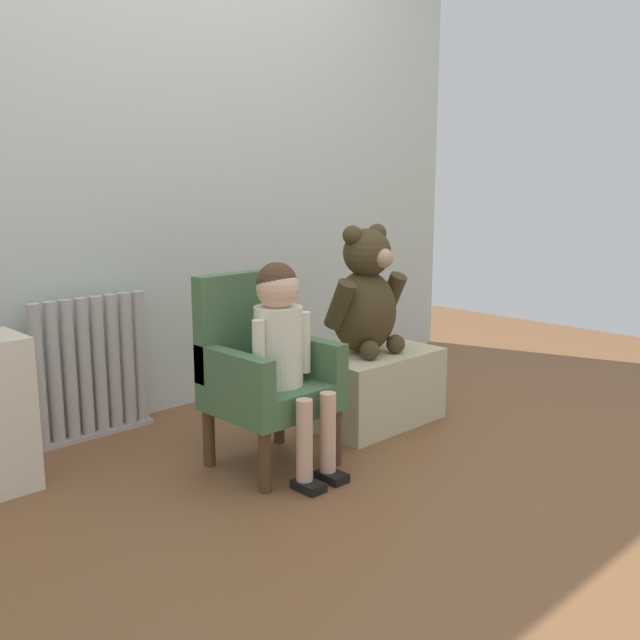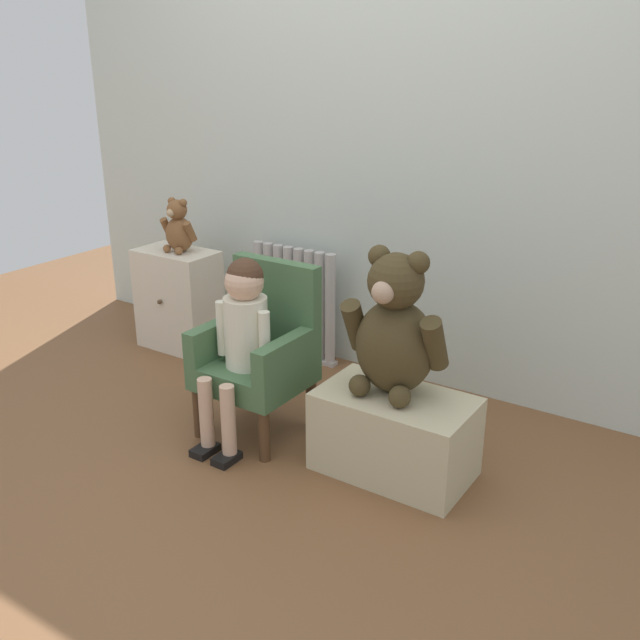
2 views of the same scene
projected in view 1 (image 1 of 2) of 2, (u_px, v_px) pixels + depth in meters
The scene contains 7 objects.
ground_plane at pixel (390, 493), 2.36m from camera, with size 6.00×6.00×0.00m, color brown.
back_wall at pixel (163, 137), 3.05m from camera, with size 3.80×0.05×2.40m, color silver.
radiator at pixel (92, 368), 2.83m from camera, with size 0.50×0.05×0.57m.
child_armchair at pixel (263, 371), 2.56m from camera, with size 0.40×0.38×0.69m.
child_figure at pixel (283, 337), 2.46m from camera, with size 0.25×0.35×0.75m.
low_bench at pixel (375, 388), 3.02m from camera, with size 0.56×0.33×0.31m, color #C1B58F.
large_teddy_bear at pixel (365, 297), 2.94m from camera, with size 0.39×0.27×0.53m.
Camera 1 is at (-1.70, -1.42, 1.02)m, focal length 40.00 mm.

